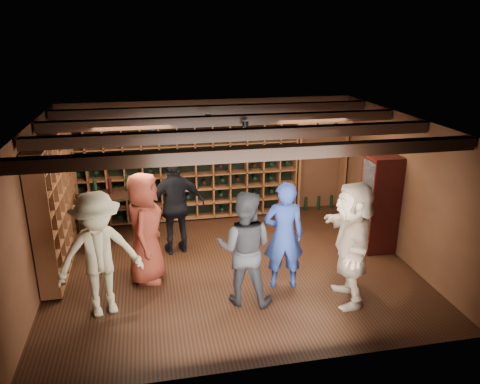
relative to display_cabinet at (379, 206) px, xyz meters
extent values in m
plane|color=black|center=(-2.71, -0.20, -0.86)|extent=(6.00, 6.00, 0.00)
plane|color=#522E1C|center=(-2.71, 2.30, 0.39)|extent=(6.00, 0.00, 6.00)
plane|color=#522E1C|center=(-2.71, -2.70, 0.39)|extent=(6.00, 0.00, 6.00)
plane|color=#522E1C|center=(-5.71, -0.20, 0.39)|extent=(0.00, 5.00, 5.00)
plane|color=#522E1C|center=(0.29, -0.20, 0.39)|extent=(0.00, 5.00, 5.00)
plane|color=black|center=(-2.71, -0.20, 1.64)|extent=(6.00, 6.00, 0.00)
cube|color=black|center=(-2.71, -1.80, 1.56)|extent=(5.90, 0.18, 0.16)
cube|color=black|center=(-2.71, -0.70, 1.56)|extent=(5.90, 0.18, 0.16)
cube|color=black|center=(-2.71, 0.40, 1.56)|extent=(5.90, 0.18, 0.16)
cube|color=black|center=(-2.71, 1.50, 1.56)|extent=(5.90, 0.18, 0.16)
cylinder|color=black|center=(-3.91, -0.20, 1.53)|extent=(0.10, 0.10, 0.10)
cylinder|color=black|center=(-2.41, 0.20, 1.53)|extent=(0.10, 0.10, 0.10)
cylinder|color=black|center=(-1.31, -0.50, 1.53)|extent=(0.10, 0.10, 0.10)
cylinder|color=black|center=(-2.91, 1.00, 1.53)|extent=(0.10, 0.10, 0.10)
cube|color=brown|center=(-3.24, 2.13, 0.29)|extent=(4.65, 0.30, 2.20)
cube|color=black|center=(-3.24, 2.13, 0.29)|extent=(4.56, 0.02, 2.16)
cube|color=brown|center=(-5.54, 0.62, 0.29)|extent=(0.30, 2.65, 2.20)
cube|color=black|center=(-5.54, 0.62, 0.29)|extent=(0.29, 0.02, 2.16)
cube|color=brown|center=(-0.31, 2.12, 0.99)|extent=(1.15, 0.32, 0.04)
cube|color=brown|center=(0.21, 2.12, 0.07)|extent=(0.05, 0.28, 1.85)
cube|color=brown|center=(-0.83, 2.12, 0.07)|extent=(0.05, 0.28, 1.85)
cube|color=#A47A52|center=(-0.71, 2.12, 1.11)|extent=(0.40, 0.30, 0.20)
cube|color=#A47A52|center=(-0.26, 2.12, 1.11)|extent=(0.40, 0.30, 0.20)
cube|color=#A47A52|center=(0.09, 2.12, 1.11)|extent=(0.40, 0.30, 0.20)
cube|color=black|center=(0.01, 0.00, -0.81)|extent=(0.55, 0.50, 0.10)
cube|color=black|center=(0.01, 0.00, 0.04)|extent=(0.55, 0.50, 1.70)
cube|color=white|center=(-0.25, 0.00, 0.04)|extent=(0.01, 0.46, 1.60)
cube|color=black|center=(0.01, 0.00, 0.04)|extent=(0.50, 0.44, 0.02)
sphere|color=#59260C|center=(-0.01, 0.00, 0.14)|extent=(0.18, 0.18, 0.18)
imported|color=navy|center=(-2.04, -0.90, 0.01)|extent=(0.68, 0.49, 1.72)
imported|color=black|center=(-2.72, -1.21, 0.01)|extent=(1.02, 0.91, 1.73)
imported|color=maroon|center=(-4.12, -0.29, 0.05)|extent=(0.73, 0.98, 1.80)
imported|color=black|center=(-3.58, 0.62, 0.04)|extent=(1.11, 0.61, 1.79)
imported|color=gray|center=(-4.74, -1.11, 0.06)|extent=(1.31, 0.96, 1.82)
imported|color=tan|center=(-1.19, -1.48, 0.08)|extent=(0.89, 1.80, 1.86)
cube|color=black|center=(-4.66, 1.28, 0.09)|extent=(1.42, 1.01, 0.05)
cube|color=black|center=(-5.14, 0.84, -0.39)|extent=(0.08, 0.08, 0.92)
cube|color=black|center=(-4.02, 1.20, -0.39)|extent=(0.08, 0.08, 0.92)
cube|color=black|center=(-5.30, 1.35, -0.39)|extent=(0.08, 0.08, 0.92)
cube|color=black|center=(-4.18, 1.71, -0.39)|extent=(0.08, 0.08, 0.92)
cylinder|color=black|center=(-4.98, 1.23, 0.25)|extent=(0.07, 0.07, 0.28)
cylinder|color=black|center=(-4.73, 1.31, 0.25)|extent=(0.07, 0.07, 0.28)
cylinder|color=black|center=(-4.42, 1.41, 0.25)|extent=(0.07, 0.07, 0.28)
camera|label=1|loc=(-3.98, -7.17, 3.01)|focal=35.00mm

